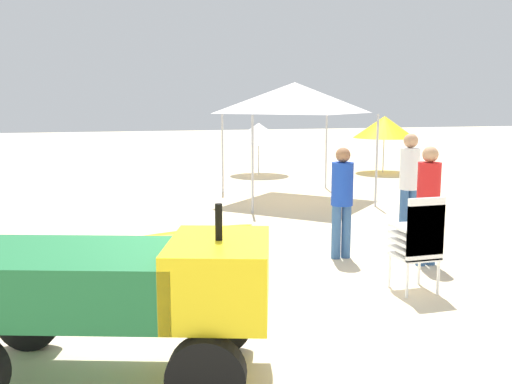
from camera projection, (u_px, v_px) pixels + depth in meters
name	position (u px, v px, depth m)	size (l,w,h in m)	color
ground	(236.00, 326.00, 5.91)	(80.00, 80.00, 0.00)	beige
utility_cart	(122.00, 288.00, 4.69)	(2.79, 1.95, 1.50)	#1E6B38
stacked_plastic_chairs	(420.00, 237.00, 6.82)	(0.48, 0.48, 1.20)	white
surfboard_pile	(189.00, 237.00, 9.24)	(2.42, 0.87, 0.24)	white
lifeguard_near_center	(342.00, 195.00, 8.34)	(0.32, 0.32, 1.65)	#33598C
lifeguard_near_right	(409.00, 179.00, 9.40)	(0.32, 0.32, 1.79)	#33598C
lifeguard_far_right	(428.00, 198.00, 7.98)	(0.32, 0.32, 1.69)	#33598C
popup_canopy	(295.00, 98.00, 13.24)	(2.89, 2.89, 2.75)	#B2B2B7
beach_umbrella_left	(259.00, 133.00, 17.91)	(1.84, 1.84, 1.64)	beige
beach_umbrella_far	(384.00, 127.00, 18.50)	(2.02, 2.02, 1.84)	beige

